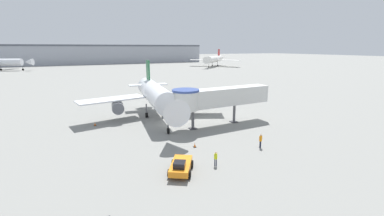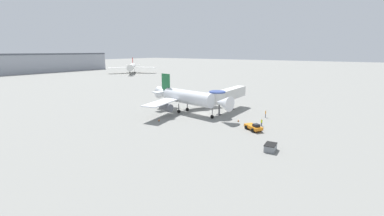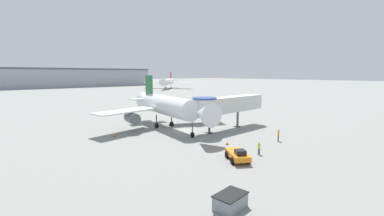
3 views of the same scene
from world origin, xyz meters
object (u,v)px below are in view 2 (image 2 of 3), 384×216
Objects in this scene: service_container_gray at (270,147)px; traffic_cone_port_wing at (159,120)px; main_airplane at (187,97)px; background_jet_red_tail at (132,67)px; pushback_tug_orange at (254,127)px; ground_crew_marshaller at (266,113)px; ground_crew_wing_walker at (262,122)px; traffic_cone_near_nose at (238,120)px; jet_bridge at (227,95)px.

service_container_gray is 27.66m from traffic_cone_port_wing.
background_jet_red_tail reaches higher than main_airplane.
pushback_tug_orange is 2.46× the size of ground_crew_marshaller.
main_airplane is 20.91m from ground_crew_wing_walker.
service_container_gray is at bearing -137.43° from traffic_cone_near_nose.
ground_crew_marshaller is at bearing 40.16° from pushback_tug_orange.
background_jet_red_tail reaches higher than traffic_cone_near_nose.
jet_bridge is 15.31m from ground_crew_wing_walker.
ground_crew_wing_walker is at bearing 26.54° from service_container_gray.
service_container_gray is (-8.91, -6.62, -0.16)m from pushback_tug_orange.
pushback_tug_orange is at bearing -76.52° from background_jet_red_tail.
main_airplane reaches higher than pushback_tug_orange.
jet_bridge is at bearing 79.22° from pushback_tug_orange.
ground_crew_wing_walker reaches higher than service_container_gray.
jet_bridge is at bearing -108.19° from ground_crew_marshaller.
traffic_cone_near_nose is 141.57m from background_jet_red_tail.
service_container_gray is 4.26× the size of traffic_cone_port_wing.
jet_bridge is at bearing 43.24° from service_container_gray.
main_airplane is at bearing -87.30° from ground_crew_marshaller.
ground_crew_wing_walker is 0.06× the size of background_jet_red_tail.
service_container_gray is at bearing 2.98° from ground_crew_marshaller.
traffic_cone_port_wing is 0.41× the size of ground_crew_wing_walker.
ground_crew_wing_walker is 146.63m from background_jet_red_tail.
jet_bridge is 6.18× the size of service_container_gray.
jet_bridge is 10.75× the size of ground_crew_wing_walker.
traffic_cone_near_nose is (10.51, -15.37, -0.01)m from traffic_cone_port_wing.
jet_bridge is at bearing -73.24° from ground_crew_wing_walker.
service_container_gray is (-20.45, -19.23, -4.05)m from jet_bridge.
jet_bridge is 26.31× the size of traffic_cone_port_wing.
traffic_cone_port_wing is (-10.41, 0.44, -3.88)m from main_airplane.
main_airplane is 15.43m from traffic_cone_near_nose.
traffic_cone_near_nose is (13.24, 12.16, -0.29)m from service_container_gray.
pushback_tug_orange is at bearing -10.63° from ground_crew_marshaller.
traffic_cone_near_nose is (0.10, -14.93, -3.90)m from main_airplane.
main_airplane is at bearing 130.87° from jet_bridge.
service_container_gray is 22.26m from ground_crew_marshaller.
jet_bridge reaches higher than ground_crew_marshaller.
background_jet_red_tail is (78.44, 126.07, 4.16)m from pushback_tug_orange.
background_jet_red_tail is at bearing 89.81° from pushback_tug_orange.
traffic_cone_port_wing is 0.36× the size of ground_crew_marshaller.
traffic_cone_near_nose is at bearing 83.68° from pushback_tug_orange.
traffic_cone_near_nose is at bearing -137.65° from jet_bridge.
traffic_cone_near_nose is 0.02× the size of background_jet_red_tail.
pushback_tug_orange is 11.85m from ground_crew_marshaller.
traffic_cone_near_nose is 5.77m from ground_crew_wing_walker.
ground_crew_wing_walker is at bearing -93.52° from traffic_cone_near_nose.
background_jet_red_tail is (87.35, 132.69, 4.32)m from service_container_gray.
jet_bridge is (7.31, -7.86, 0.44)m from main_airplane.
ground_crew_marshaller is 141.16m from background_jet_red_tail.
main_airplane is 10.75m from jet_bridge.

